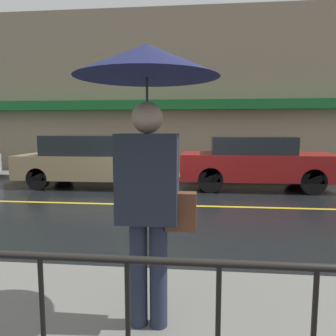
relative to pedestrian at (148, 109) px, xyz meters
The scene contains 8 objects.
ground_plane 5.08m from the pedestrian, 96.14° to the left, with size 80.00×80.00×0.00m, color black.
sidewalk_far 9.36m from the pedestrian, 93.15° to the left, with size 28.00×1.75×0.11m.
lane_marking 5.08m from the pedestrian, 96.14° to the left, with size 25.20×0.12×0.01m.
building_storefront 10.25m from the pedestrian, 92.84° to the left, with size 28.00×0.85×6.21m.
railing_foreground 1.67m from the pedestrian, 113.49° to the right, with size 12.00×0.04×1.06m.
pedestrian is the anchor object (origin of this frame).
car_tan 7.77m from the pedestrian, 112.69° to the left, with size 4.15×1.94×1.53m.
car_red 7.44m from the pedestrian, 74.62° to the left, with size 4.32×1.75×1.50m.
Camera 1 is at (0.92, -7.20, 1.72)m, focal length 35.00 mm.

